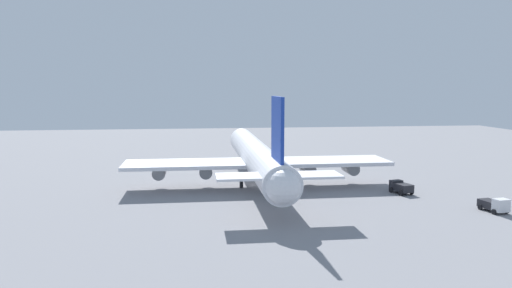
% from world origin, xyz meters
% --- Properties ---
extents(ground_plane, '(258.96, 258.96, 0.00)m').
position_xyz_m(ground_plane, '(0.00, 0.00, 0.00)').
color(ground_plane, gray).
extents(cargo_airplane, '(64.74, 51.16, 18.14)m').
position_xyz_m(cargo_airplane, '(-0.37, 0.00, 5.66)').
color(cargo_airplane, silver).
rests_on(cargo_airplane, ground_plane).
extents(maintenance_van, '(5.02, 3.19, 2.38)m').
position_xyz_m(maintenance_van, '(-25.95, -34.42, 1.16)').
color(maintenance_van, silver).
rests_on(maintenance_van, ground_plane).
extents(fuel_truck, '(4.78, 3.60, 2.21)m').
position_xyz_m(fuel_truck, '(-11.61, -25.41, 1.20)').
color(fuel_truck, '#232328').
rests_on(fuel_truck, ground_plane).
extents(baggage_tug, '(4.54, 4.57, 2.43)m').
position_xyz_m(baggage_tug, '(32.61, -8.24, 1.21)').
color(baggage_tug, silver).
rests_on(baggage_tug, ground_plane).
extents(safety_cone_nose, '(0.56, 0.56, 0.80)m').
position_xyz_m(safety_cone_nose, '(29.13, -0.41, 0.40)').
color(safety_cone_nose, orange).
rests_on(safety_cone_nose, ground_plane).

